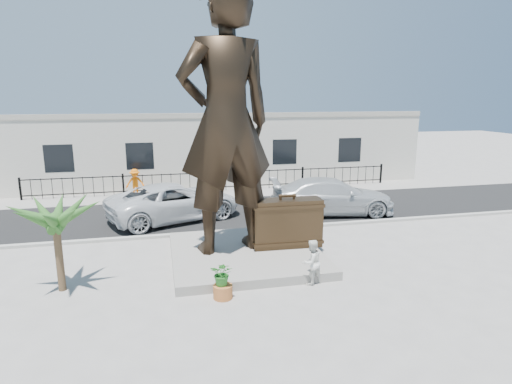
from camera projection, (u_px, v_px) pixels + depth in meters
ground at (269, 273)px, 14.08m from camera, size 100.00×100.00×0.00m
street at (230, 211)px, 21.69m from camera, size 40.00×7.00×0.01m
curb at (243, 230)px, 18.35m from camera, size 40.00×0.25×0.12m
far_sidewalk at (219, 194)px, 25.49m from camera, size 40.00×2.50×0.02m
plinth at (246, 254)px, 15.36m from camera, size 5.20×5.20×0.30m
fence at (217, 181)px, 26.13m from camera, size 22.00×0.10×1.20m
building at (208, 147)px, 29.77m from camera, size 28.00×7.00×4.40m
statue at (226, 122)px, 14.48m from camera, size 3.65×2.74×9.09m
suitcase at (287, 223)px, 15.56m from camera, size 2.53×0.88×1.77m
tourist at (312, 262)px, 13.13m from camera, size 0.84×0.76×1.42m
car_white at (175, 202)px, 20.00m from camera, size 6.82×4.86×1.73m
car_silver at (332, 196)px, 21.01m from camera, size 6.34×3.33×1.75m
worker at (135, 183)px, 24.50m from camera, size 1.05×0.61×1.62m
palm_tree at (63, 290)px, 12.84m from camera, size 1.80×1.80×3.20m
planter at (223, 292)px, 12.29m from camera, size 0.56×0.56×0.40m
shrub at (223, 273)px, 12.17m from camera, size 0.82×0.78×0.72m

